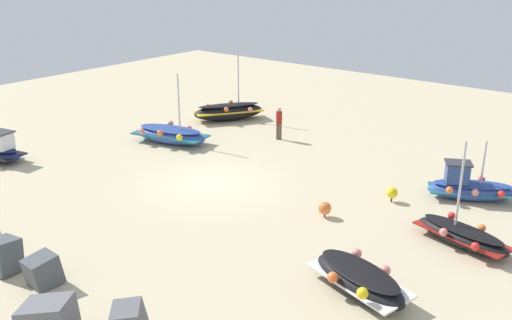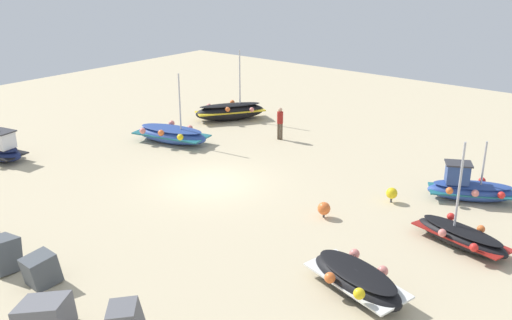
{
  "view_description": "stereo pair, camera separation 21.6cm",
  "coord_description": "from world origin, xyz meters",
  "px_view_note": "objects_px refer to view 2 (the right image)",
  "views": [
    {
      "loc": [
        -15.86,
        16.8,
        9.4
      ],
      "look_at": [
        -1.21,
        -1.6,
        0.9
      ],
      "focal_mm": 40.17,
      "sensor_mm": 36.0,
      "label": 1
    },
    {
      "loc": [
        -16.03,
        16.67,
        9.4
      ],
      "look_at": [
        -1.21,
        -1.6,
        0.9
      ],
      "focal_mm": 40.17,
      "sensor_mm": 36.0,
      "label": 2
    }
  ],
  "objects_px": {
    "fishing_boat_2": "(356,280)",
    "fishing_boat_4": "(230,111)",
    "person_walking": "(280,121)",
    "fishing_boat_5": "(461,236)",
    "fishing_boat_0": "(470,188)",
    "mooring_buoy_1": "(324,209)",
    "fishing_boat_3": "(171,134)",
    "mooring_buoy_0": "(392,193)"
  },
  "relations": [
    {
      "from": "fishing_boat_5",
      "to": "mooring_buoy_1",
      "type": "relative_size",
      "value": 5.99
    },
    {
      "from": "fishing_boat_4",
      "to": "person_walking",
      "type": "relative_size",
      "value": 2.46
    },
    {
      "from": "fishing_boat_2",
      "to": "fishing_boat_4",
      "type": "bearing_deg",
      "value": -20.68
    },
    {
      "from": "fishing_boat_2",
      "to": "fishing_boat_3",
      "type": "bearing_deg",
      "value": -6.78
    },
    {
      "from": "fishing_boat_3",
      "to": "fishing_boat_4",
      "type": "height_order",
      "value": "fishing_boat_4"
    },
    {
      "from": "fishing_boat_2",
      "to": "fishing_boat_3",
      "type": "height_order",
      "value": "fishing_boat_3"
    },
    {
      "from": "fishing_boat_0",
      "to": "mooring_buoy_1",
      "type": "xyz_separation_m",
      "value": [
        3.67,
        5.1,
        -0.13
      ]
    },
    {
      "from": "fishing_boat_0",
      "to": "mooring_buoy_0",
      "type": "height_order",
      "value": "fishing_boat_0"
    },
    {
      "from": "fishing_boat_3",
      "to": "fishing_boat_4",
      "type": "distance_m",
      "value": 5.24
    },
    {
      "from": "fishing_boat_4",
      "to": "fishing_boat_5",
      "type": "bearing_deg",
      "value": 100.75
    },
    {
      "from": "fishing_boat_3",
      "to": "fishing_boat_4",
      "type": "relative_size",
      "value": 1.02
    },
    {
      "from": "fishing_boat_0",
      "to": "mooring_buoy_1",
      "type": "distance_m",
      "value": 6.28
    },
    {
      "from": "mooring_buoy_1",
      "to": "fishing_boat_4",
      "type": "bearing_deg",
      "value": -34.02
    },
    {
      "from": "fishing_boat_5",
      "to": "mooring_buoy_0",
      "type": "xyz_separation_m",
      "value": [
        3.49,
        -1.85,
        0.02
      ]
    },
    {
      "from": "mooring_buoy_1",
      "to": "fishing_boat_3",
      "type": "bearing_deg",
      "value": -13.4
    },
    {
      "from": "fishing_boat_5",
      "to": "fishing_boat_3",
      "type": "bearing_deg",
      "value": -172.11
    },
    {
      "from": "fishing_boat_0",
      "to": "fishing_boat_5",
      "type": "xyz_separation_m",
      "value": [
        -1.16,
        4.05,
        -0.13
      ]
    },
    {
      "from": "fishing_boat_5",
      "to": "fishing_boat_0",
      "type": "bearing_deg",
      "value": 119.71
    },
    {
      "from": "fishing_boat_2",
      "to": "person_walking",
      "type": "bearing_deg",
      "value": -27.84
    },
    {
      "from": "fishing_boat_0",
      "to": "mooring_buoy_0",
      "type": "distance_m",
      "value": 3.21
    },
    {
      "from": "fishing_boat_5",
      "to": "person_walking",
      "type": "xyz_separation_m",
      "value": [
        11.91,
        -5.65,
        0.64
      ]
    },
    {
      "from": "fishing_boat_2",
      "to": "mooring_buoy_0",
      "type": "xyz_separation_m",
      "value": [
        2.15,
        -6.61,
        -0.03
      ]
    },
    {
      "from": "person_walking",
      "to": "fishing_boat_5",
      "type": "bearing_deg",
      "value": -132.53
    },
    {
      "from": "fishing_boat_3",
      "to": "fishing_boat_2",
      "type": "bearing_deg",
      "value": 143.94
    },
    {
      "from": "fishing_boat_2",
      "to": "mooring_buoy_1",
      "type": "relative_size",
      "value": 5.94
    },
    {
      "from": "fishing_boat_5",
      "to": "mooring_buoy_0",
      "type": "bearing_deg",
      "value": 165.79
    },
    {
      "from": "fishing_boat_2",
      "to": "mooring_buoy_1",
      "type": "distance_m",
      "value": 5.11
    },
    {
      "from": "fishing_boat_2",
      "to": "fishing_boat_3",
      "type": "distance_m",
      "value": 16.02
    },
    {
      "from": "fishing_boat_2",
      "to": "fishing_boat_5",
      "type": "relative_size",
      "value": 0.99
    },
    {
      "from": "fishing_boat_3",
      "to": "mooring_buoy_0",
      "type": "height_order",
      "value": "fishing_boat_3"
    },
    {
      "from": "fishing_boat_2",
      "to": "mooring_buoy_0",
      "type": "relative_size",
      "value": 5.85
    },
    {
      "from": "fishing_boat_0",
      "to": "mooring_buoy_1",
      "type": "height_order",
      "value": "fishing_boat_0"
    },
    {
      "from": "fishing_boat_2",
      "to": "fishing_boat_4",
      "type": "relative_size",
      "value": 0.84
    },
    {
      "from": "fishing_boat_5",
      "to": "mooring_buoy_1",
      "type": "height_order",
      "value": "fishing_boat_5"
    },
    {
      "from": "person_walking",
      "to": "mooring_buoy_0",
      "type": "relative_size",
      "value": 2.81
    },
    {
      "from": "fishing_boat_4",
      "to": "mooring_buoy_0",
      "type": "relative_size",
      "value": 6.93
    },
    {
      "from": "person_walking",
      "to": "mooring_buoy_0",
      "type": "bearing_deg",
      "value": -131.47
    },
    {
      "from": "mooring_buoy_0",
      "to": "mooring_buoy_1",
      "type": "relative_size",
      "value": 1.02
    },
    {
      "from": "person_walking",
      "to": "mooring_buoy_0",
      "type": "height_order",
      "value": "person_walking"
    },
    {
      "from": "mooring_buoy_0",
      "to": "fishing_boat_0",
      "type": "bearing_deg",
      "value": -136.46
    },
    {
      "from": "fishing_boat_2",
      "to": "person_walking",
      "type": "distance_m",
      "value": 14.85
    },
    {
      "from": "fishing_boat_5",
      "to": "person_walking",
      "type": "distance_m",
      "value": 13.2
    }
  ]
}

